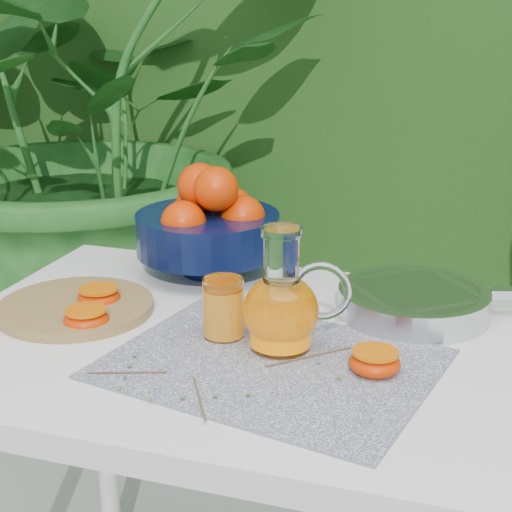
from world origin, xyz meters
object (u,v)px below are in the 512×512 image
(white_table, at_px, (252,384))
(juice_pitcher, at_px, (282,307))
(cutting_board, at_px, (76,307))
(saute_pan, at_px, (416,301))
(fruit_bowl, at_px, (209,224))

(white_table, relative_size, juice_pitcher, 5.24)
(white_table, relative_size, cutting_board, 3.78)
(cutting_board, distance_m, saute_pan, 0.58)
(juice_pitcher, distance_m, saute_pan, 0.27)
(white_table, relative_size, saute_pan, 2.15)
(fruit_bowl, relative_size, juice_pitcher, 1.86)
(white_table, xyz_separation_m, juice_pitcher, (0.06, -0.03, 0.15))
(cutting_board, bearing_deg, saute_pan, 16.65)
(white_table, distance_m, saute_pan, 0.31)
(fruit_bowl, distance_m, juice_pitcher, 0.37)
(saute_pan, bearing_deg, juice_pitcher, -131.26)
(cutting_board, distance_m, fruit_bowl, 0.31)
(white_table, height_order, saute_pan, saute_pan)
(fruit_bowl, relative_size, saute_pan, 0.76)
(cutting_board, relative_size, saute_pan, 0.57)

